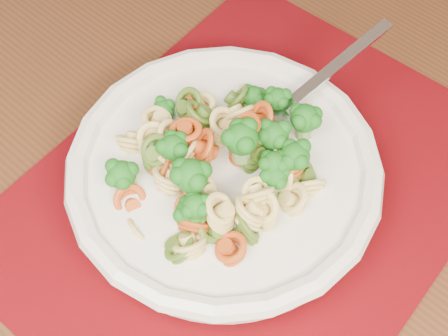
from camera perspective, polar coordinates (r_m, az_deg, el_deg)
dining_table at (r=0.71m, az=-3.35°, el=-0.41°), size 1.56×1.22×0.77m
placemat at (r=0.57m, az=2.35°, el=-2.23°), size 0.53×0.47×0.00m
pasta_bowl at (r=0.54m, az=0.00°, el=-0.52°), size 0.27×0.27×0.05m
pasta_broccoli_heap at (r=0.53m, az=0.00°, el=0.35°), size 0.23×0.23×0.06m
fork at (r=0.56m, az=4.42°, el=4.61°), size 0.18×0.03×0.08m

